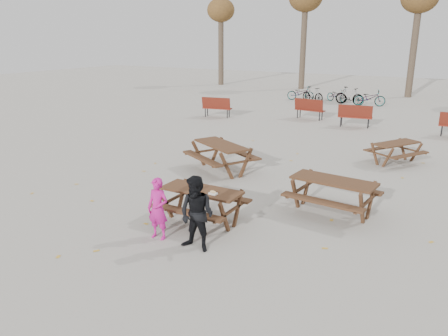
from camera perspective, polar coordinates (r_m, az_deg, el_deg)
The scene contains 14 objects.
ground at distance 9.90m, azimuth -2.89°, elevation -7.01°, with size 80.00×80.00×0.00m, color gray.
main_picnic_table at distance 9.68m, azimuth -2.94°, elevation -3.84°, with size 1.80×1.45×0.78m.
food_tray at distance 9.30m, azimuth -1.44°, elevation -3.36°, with size 0.18×0.11×0.04m, color silver.
bread_roll at distance 9.28m, azimuth -1.44°, elevation -3.11°, with size 0.14×0.06×0.05m, color tan.
soda_bottle at distance 9.46m, azimuth -3.54°, elevation -2.68°, with size 0.07×0.07×0.17m.
child at distance 8.99m, azimuth -8.63°, elevation -5.28°, with size 0.47×0.31×1.29m, color #BD1781.
adult at distance 8.39m, azimuth -3.57°, elevation -6.03°, with size 0.73×0.57×1.49m, color black.
picnic_table_east at distance 10.52m, azimuth 13.99°, elevation -3.62°, with size 1.92×1.55×0.83m, color #3D2316, non-canonical shape.
picnic_table_north at distance 13.37m, azimuth -0.37°, elevation 1.38°, with size 2.00×1.61×0.86m, color #3D2316, non-canonical shape.
picnic_table_far at distance 15.31m, azimuth 21.50°, elevation 1.86°, with size 1.61×1.30×0.69m, color #3D2316, non-canonical shape.
park_bench_row at distance 21.17m, azimuth 13.45°, elevation 6.94°, with size 12.56×2.51×1.03m.
bicycle_row at distance 28.18m, azimuth 14.38°, elevation 9.17°, with size 6.26×1.87×1.05m.
tree_row at distance 33.07m, azimuth 24.12°, elevation 19.31°, with size 32.17×3.52×8.26m.
fallen_leaves at distance 11.73m, azimuth 5.77°, elevation -3.16°, with size 11.00×11.00×0.01m, color gold, non-canonical shape.
Camera 1 is at (4.91, -7.60, 4.01)m, focal length 35.00 mm.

